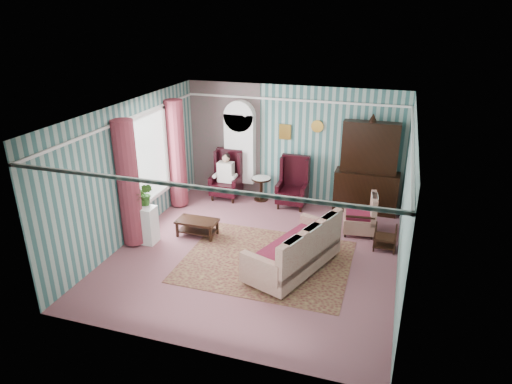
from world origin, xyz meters
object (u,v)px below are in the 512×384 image
(bookcase, at_px, (240,153))
(round_side_table, at_px, (261,189))
(sofa, at_px, (293,247))
(coffee_table, at_px, (197,228))
(seated_woman, at_px, (226,177))
(floral_armchair, at_px, (360,210))
(wingback_right, at_px, (293,183))
(plant_stand, at_px, (143,224))
(dresser_hutch, at_px, (368,165))
(nest_table, at_px, (385,237))
(wingback_left, at_px, (226,175))

(bookcase, relative_size, round_side_table, 3.73)
(sofa, height_order, coffee_table, sofa)
(seated_woman, xyz_separation_m, round_side_table, (0.90, 0.15, -0.29))
(round_side_table, height_order, sofa, sofa)
(round_side_table, xyz_separation_m, floral_armchair, (2.58, -1.10, 0.25))
(wingback_right, xyz_separation_m, plant_stand, (-2.55, -2.75, -0.22))
(dresser_hutch, height_order, sofa, dresser_hutch)
(plant_stand, bearing_deg, floral_armchair, 22.80)
(round_side_table, relative_size, sofa, 0.29)
(sofa, bearing_deg, wingback_right, 33.82)
(coffee_table, bearing_deg, plant_stand, -148.50)
(dresser_hutch, height_order, wingback_right, dresser_hutch)
(round_side_table, distance_m, plant_stand, 3.36)
(seated_woman, xyz_separation_m, floral_armchair, (3.48, -0.95, -0.04))
(seated_woman, bearing_deg, dresser_hutch, 4.41)
(dresser_hutch, relative_size, plant_stand, 2.95)
(floral_armchair, bearing_deg, bookcase, 60.51)
(nest_table, relative_size, coffee_table, 0.61)
(bookcase, relative_size, wingback_left, 1.79)
(dresser_hutch, bearing_deg, coffee_table, -143.94)
(bookcase, height_order, coffee_table, bookcase)
(wingback_right, height_order, sofa, wingback_right)
(bookcase, bearing_deg, seated_woman, -122.66)
(dresser_hutch, height_order, coffee_table, dresser_hutch)
(dresser_hutch, xyz_separation_m, coffee_table, (-3.34, -2.43, -1.00))
(dresser_hutch, relative_size, wingback_left, 1.89)
(nest_table, relative_size, plant_stand, 0.68)
(bookcase, xyz_separation_m, round_side_table, (0.65, -0.24, -0.82))
(wingback_left, height_order, nest_table, wingback_left)
(dresser_hutch, xyz_separation_m, seated_woman, (-3.50, -0.27, -0.59))
(sofa, bearing_deg, plant_stand, 107.54)
(nest_table, height_order, plant_stand, plant_stand)
(bookcase, distance_m, wingback_left, 0.68)
(nest_table, bearing_deg, wingback_right, 146.25)
(wingback_right, xyz_separation_m, sofa, (0.70, -2.90, -0.15))
(dresser_hutch, distance_m, seated_woman, 3.56)
(dresser_hutch, distance_m, round_side_table, 2.75)
(wingback_left, xyz_separation_m, sofa, (2.45, -2.90, -0.15))
(wingback_right, bearing_deg, wingback_left, 180.00)
(dresser_hutch, xyz_separation_m, nest_table, (0.57, -1.82, -0.91))
(round_side_table, bearing_deg, nest_table, -28.20)
(dresser_hutch, height_order, plant_stand, dresser_hutch)
(plant_stand, bearing_deg, coffee_table, 31.50)
(round_side_table, bearing_deg, floral_armchair, -23.07)
(bookcase, height_order, round_side_table, bookcase)
(wingback_left, height_order, floral_armchair, wingback_left)
(seated_woman, distance_m, sofa, 3.80)
(plant_stand, relative_size, coffee_table, 0.90)
(dresser_hutch, distance_m, plant_stand, 5.31)
(dresser_hutch, relative_size, seated_woman, 2.00)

